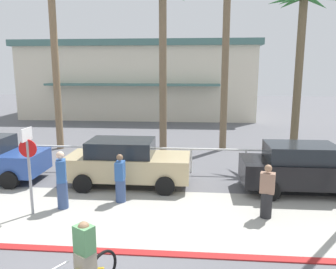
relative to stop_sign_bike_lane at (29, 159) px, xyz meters
name	(u,v)px	position (x,y,z in m)	size (l,w,h in m)	color
ground_plane	(144,162)	(2.35, 5.96, -1.68)	(80.00, 80.00, 0.00)	#5B5B60
sidewalk_strip	(113,215)	(2.35, 0.16, -1.67)	(44.00, 4.00, 0.02)	#ADAAA0
curb_paint	(93,250)	(2.35, -1.84, -1.66)	(44.00, 0.24, 0.03)	maroon
building_backdrop	(143,79)	(-0.40, 22.96, 1.60)	(20.22, 11.41, 6.51)	beige
rail_fence	(138,152)	(2.35, 4.46, -0.84)	(26.23, 0.08, 1.04)	white
stop_sign_bike_lane	(29,159)	(0.00, 0.00, 0.00)	(0.52, 0.56, 2.56)	gray
palm_tree_2	(53,18)	(-2.53, 8.23, 5.02)	(3.46, 2.92, 9.04)	#846B4C
palm_tree_3	(163,30)	(3.08, 7.55, 4.32)	(3.02, 3.15, 8.05)	#756047
palm_tree_4	(226,16)	(6.11, 8.79, 5.09)	(2.55, 3.17, 9.73)	#756047
palm_tree_5	(303,32)	(9.40, 7.27, 4.13)	(3.23, 2.85, 7.54)	brown
car_tan_2	(127,162)	(2.24, 2.74, -0.81)	(4.40, 2.02, 1.69)	tan
car_black_3	(306,168)	(8.45, 2.54, -0.81)	(4.40, 2.02, 1.69)	black
cyclist_yellow_0	(83,262)	(2.70, -3.40, -0.98)	(0.98, 1.59, 1.50)	black
pedestrian_0	(120,180)	(2.36, 1.14, -0.96)	(0.32, 0.40, 1.57)	#384C7A
pedestrian_1	(62,182)	(0.72, 0.49, -0.84)	(0.40, 0.46, 1.79)	#384C7A
pedestrian_2	(267,194)	(6.73, 0.34, -0.96)	(0.46, 0.39, 1.57)	#232326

